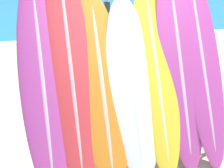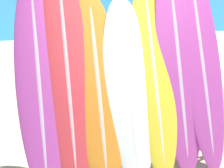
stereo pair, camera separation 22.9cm
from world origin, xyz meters
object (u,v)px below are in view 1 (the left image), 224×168
Objects in this scene: surfboard_slot_6 at (201,59)px; person_near_water at (67,48)px; person_mid_beach at (107,20)px; person_far_left at (38,22)px; surfboard_slot_0 at (43,85)px; surfboard_rack at (132,135)px; surfboard_slot_2 at (102,89)px; surfboard_slot_1 at (71,70)px; surfboard_slot_3 at (132,88)px; surfboard_slot_5 at (180,66)px; surfboard_slot_4 at (157,76)px.

person_near_water is at bearing 116.65° from surfboard_slot_6.
person_far_left is (-2.05, 0.12, -0.02)m from person_mid_beach.
surfboard_slot_0 reaches higher than person_mid_beach.
surfboard_rack is 0.69m from surfboard_slot_2.
surfboard_slot_1 reaches higher than surfboard_slot_3.
surfboard_slot_1 is 1.24× the size of surfboard_slot_3.
surfboard_slot_5 is at bearing 3.71° from person_mid_beach.
surfboard_slot_2 reaches higher than person_near_water.
surfboard_slot_6 is (1.29, 0.09, 0.22)m from surfboard_slot_2.
surfboard_slot_4 is (0.67, 0.02, 0.07)m from surfboard_slot_2.
surfboard_rack is 1.13× the size of surfboard_slot_3.
surfboard_slot_0 is at bearing -170.61° from surfboard_slot_1.
surfboard_slot_3 is at bearing -172.96° from surfboard_slot_6.
person_far_left is at bearing 100.83° from surfboard_slot_5.
surfboard_slot_1 reaches higher than person_near_water.
surfboard_rack is at bearing -167.68° from surfboard_slot_5.
surfboard_slot_1 is 1.46× the size of person_far_left.
person_near_water is at bearing 96.73° from surfboard_slot_3.
surfboard_slot_5 is at bearing 154.35° from person_near_water.
surfboard_slot_3 reaches higher than person_near_water.
surfboard_slot_1 reaches higher than surfboard_slot_6.
surfboard_slot_0 is at bearing -179.59° from surfboard_slot_5.
surfboard_slot_2 is 1.00m from surfboard_slot_5.
surfboard_slot_0 is 0.34m from surfboard_slot_1.
surfboard_slot_1 is at bearing 178.28° from surfboard_slot_5.
surfboard_slot_2 is (-0.34, 0.09, 0.59)m from surfboard_rack.
surfboard_slot_5 is (1.62, 0.01, 0.07)m from surfboard_slot_0.
surfboard_slot_5 is at bearing 5.81° from surfboard_slot_4.
surfboard_slot_1 is 1.13× the size of surfboard_slot_4.
surfboard_rack is at bearing -15.23° from surfboard_slot_1.
person_far_left is (-0.20, 6.22, -0.10)m from surfboard_slot_2.
surfboard_slot_6 is (0.96, 0.18, 0.81)m from surfboard_rack.
person_far_left is (-0.24, 3.63, -0.01)m from person_near_water.
surfboard_slot_2 is 6.37m from person_mid_beach.
surfboard_slot_1 is 6.39m from person_mid_beach.
surfboard_slot_5 reaches higher than surfboard_rack.
surfboard_slot_5 reaches higher than person_near_water.
person_far_left is at bearing 95.01° from surfboard_slot_3.
surfboard_slot_6 is 6.04m from person_mid_beach.
person_near_water is 0.99× the size of person_mid_beach.
surfboard_slot_4 reaches higher than person_mid_beach.
person_mid_beach is at bearing 67.68° from surfboard_slot_0.
surfboard_slot_3 is (0.68, -0.12, -0.24)m from surfboard_slot_1.
surfboard_slot_6 reaches higher than surfboard_rack.
surfboard_slot_4 is at bearing 8.14° from surfboard_slot_3.
surfboard_slot_2 is 0.93× the size of surfboard_slot_4.
person_near_water is (-0.31, 2.61, -0.07)m from surfboard_slot_3.
person_near_water reaches higher than surfboard_rack.
surfboard_slot_6 is at bearing 160.64° from person_near_water.
surfboard_slot_2 reaches higher than surfboard_slot_3.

